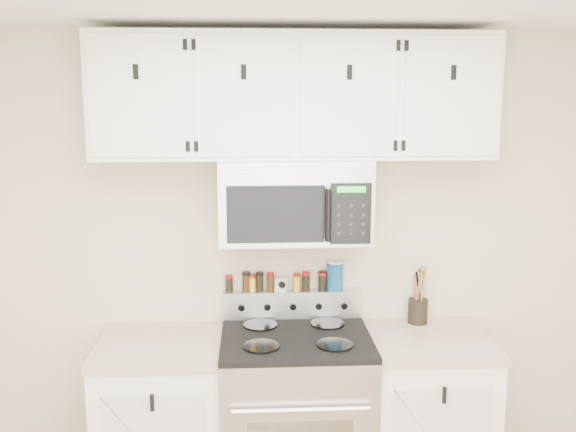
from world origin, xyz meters
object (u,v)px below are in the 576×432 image
object	(u,v)px
range	(296,419)
salt_canister	(335,275)
utensil_crock	(418,309)
microwave	(295,200)

from	to	relation	value
range	salt_canister	distance (m)	0.79
utensil_crock	salt_canister	world-z (taller)	salt_canister
range	microwave	world-z (taller)	microwave
range	salt_canister	xyz separation A→B (m)	(0.23, 0.28, 0.70)
utensil_crock	salt_canister	xyz separation A→B (m)	(-0.46, 0.05, 0.19)
microwave	utensil_crock	bearing A→B (deg)	8.71
microwave	utensil_crock	distance (m)	0.94
range	microwave	distance (m)	1.15
microwave	salt_canister	world-z (taller)	microwave
utensil_crock	salt_canister	bearing A→B (deg)	173.72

